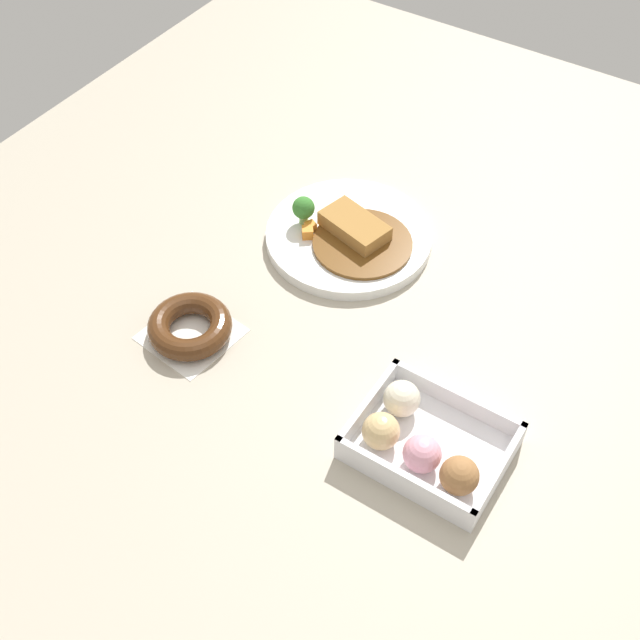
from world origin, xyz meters
The scene contains 4 objects.
ground_plane centered at (0.00, 0.00, 0.00)m, with size 1.60×1.60×0.00m, color #B2A893.
curry_plate centered at (-0.15, 0.13, 0.01)m, with size 0.26×0.26×0.07m.
donut_box centered at (0.13, -0.15, 0.02)m, with size 0.19×0.15×0.06m.
chocolate_ring_donut centered at (-0.24, -0.16, 0.02)m, with size 0.13×0.13×0.03m.
Camera 1 is at (0.31, -0.68, 0.88)m, focal length 45.66 mm.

